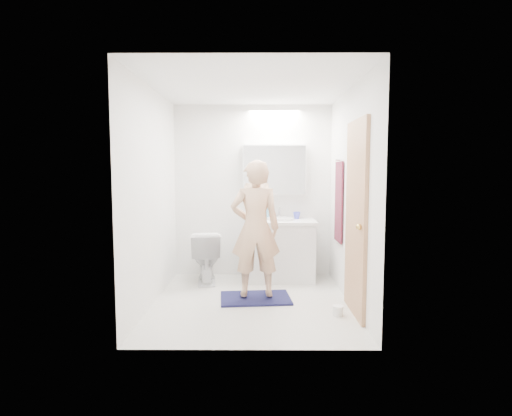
{
  "coord_description": "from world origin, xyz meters",
  "views": [
    {
      "loc": [
        0.08,
        -4.54,
        1.48
      ],
      "look_at": [
        0.05,
        0.25,
        1.05
      ],
      "focal_mm": 28.79,
      "sensor_mm": 36.0,
      "label": 1
    }
  ],
  "objects_px": {
    "toilet": "(206,256)",
    "soap_bottle_b": "(267,212)",
    "vanity_cabinet": "(280,252)",
    "person": "(255,229)",
    "soap_bottle_a": "(259,211)",
    "toilet_paper_roll": "(338,310)",
    "medicine_cabinet": "(274,170)",
    "toothbrush_cup": "(297,215)"
  },
  "relations": [
    {
      "from": "toilet",
      "to": "soap_bottle_b",
      "type": "bearing_deg",
      "value": -167.61
    },
    {
      "from": "soap_bottle_b",
      "to": "vanity_cabinet",
      "type": "bearing_deg",
      "value": -45.42
    },
    {
      "from": "vanity_cabinet",
      "to": "toothbrush_cup",
      "type": "height_order",
      "value": "toothbrush_cup"
    },
    {
      "from": "soap_bottle_a",
      "to": "toilet_paper_roll",
      "type": "height_order",
      "value": "soap_bottle_a"
    },
    {
      "from": "vanity_cabinet",
      "to": "medicine_cabinet",
      "type": "relative_size",
      "value": 1.02
    },
    {
      "from": "medicine_cabinet",
      "to": "toilet",
      "type": "relative_size",
      "value": 1.26
    },
    {
      "from": "toilet",
      "to": "toilet_paper_roll",
      "type": "relative_size",
      "value": 6.34
    },
    {
      "from": "person",
      "to": "soap_bottle_a",
      "type": "height_order",
      "value": "person"
    },
    {
      "from": "toilet",
      "to": "toilet_paper_roll",
      "type": "height_order",
      "value": "toilet"
    },
    {
      "from": "toilet_paper_roll",
      "to": "person",
      "type": "bearing_deg",
      "value": 148.25
    },
    {
      "from": "soap_bottle_a",
      "to": "soap_bottle_b",
      "type": "bearing_deg",
      "value": 16.13
    },
    {
      "from": "person",
      "to": "soap_bottle_b",
      "type": "height_order",
      "value": "person"
    },
    {
      "from": "medicine_cabinet",
      "to": "person",
      "type": "height_order",
      "value": "medicine_cabinet"
    },
    {
      "from": "medicine_cabinet",
      "to": "person",
      "type": "relative_size",
      "value": 0.56
    },
    {
      "from": "soap_bottle_b",
      "to": "toilet_paper_roll",
      "type": "relative_size",
      "value": 1.62
    },
    {
      "from": "toilet",
      "to": "soap_bottle_b",
      "type": "relative_size",
      "value": 3.92
    },
    {
      "from": "vanity_cabinet",
      "to": "toilet_paper_roll",
      "type": "bearing_deg",
      "value": -69.27
    },
    {
      "from": "soap_bottle_b",
      "to": "toothbrush_cup",
      "type": "xyz_separation_m",
      "value": [
        0.41,
        -0.02,
        -0.04
      ]
    },
    {
      "from": "toothbrush_cup",
      "to": "soap_bottle_a",
      "type": "bearing_deg",
      "value": -178.89
    },
    {
      "from": "toilet_paper_roll",
      "to": "soap_bottle_a",
      "type": "bearing_deg",
      "value": 117.68
    },
    {
      "from": "toilet_paper_roll",
      "to": "medicine_cabinet",
      "type": "bearing_deg",
      "value": 110.56
    },
    {
      "from": "toilet",
      "to": "person",
      "type": "distance_m",
      "value": 1.11
    },
    {
      "from": "person",
      "to": "vanity_cabinet",
      "type": "bearing_deg",
      "value": -116.29
    },
    {
      "from": "person",
      "to": "soap_bottle_a",
      "type": "xyz_separation_m",
      "value": [
        0.05,
        1.01,
        0.1
      ]
    },
    {
      "from": "medicine_cabinet",
      "to": "person",
      "type": "bearing_deg",
      "value": -103.48
    },
    {
      "from": "medicine_cabinet",
      "to": "soap_bottle_b",
      "type": "height_order",
      "value": "medicine_cabinet"
    },
    {
      "from": "toilet",
      "to": "toothbrush_cup",
      "type": "xyz_separation_m",
      "value": [
        1.23,
        0.28,
        0.52
      ]
    },
    {
      "from": "vanity_cabinet",
      "to": "soap_bottle_b",
      "type": "xyz_separation_m",
      "value": [
        -0.18,
        0.18,
        0.52
      ]
    },
    {
      "from": "vanity_cabinet",
      "to": "person",
      "type": "bearing_deg",
      "value": -111.05
    },
    {
      "from": "vanity_cabinet",
      "to": "soap_bottle_a",
      "type": "distance_m",
      "value": 0.63
    },
    {
      "from": "toilet",
      "to": "soap_bottle_b",
      "type": "distance_m",
      "value": 1.04
    },
    {
      "from": "soap_bottle_b",
      "to": "toilet_paper_roll",
      "type": "xyz_separation_m",
      "value": [
        0.7,
        -1.57,
        -0.86
      ]
    },
    {
      "from": "person",
      "to": "soap_bottle_b",
      "type": "xyz_separation_m",
      "value": [
        0.15,
        1.04,
        0.08
      ]
    },
    {
      "from": "toothbrush_cup",
      "to": "toilet_paper_roll",
      "type": "height_order",
      "value": "toothbrush_cup"
    },
    {
      "from": "toilet",
      "to": "person",
      "type": "bearing_deg",
      "value": 124.5
    },
    {
      "from": "person",
      "to": "soap_bottle_b",
      "type": "relative_size",
      "value": 8.76
    },
    {
      "from": "medicine_cabinet",
      "to": "toilet_paper_roll",
      "type": "xyz_separation_m",
      "value": [
        0.6,
        -1.6,
        -1.45
      ]
    },
    {
      "from": "vanity_cabinet",
      "to": "soap_bottle_b",
      "type": "bearing_deg",
      "value": 134.58
    },
    {
      "from": "vanity_cabinet",
      "to": "toilet",
      "type": "bearing_deg",
      "value": -173.42
    },
    {
      "from": "soap_bottle_b",
      "to": "person",
      "type": "bearing_deg",
      "value": -98.37
    },
    {
      "from": "toilet_paper_roll",
      "to": "soap_bottle_b",
      "type": "bearing_deg",
      "value": 114.14
    },
    {
      "from": "vanity_cabinet",
      "to": "soap_bottle_a",
      "type": "bearing_deg",
      "value": 151.92
    }
  ]
}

